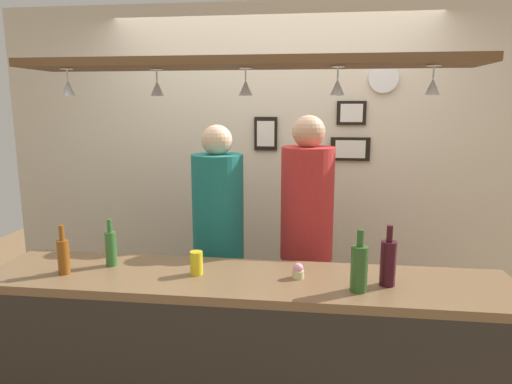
{
  "coord_description": "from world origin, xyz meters",
  "views": [
    {
      "loc": [
        0.34,
        -2.54,
        1.83
      ],
      "look_at": [
        0.0,
        0.1,
        1.32
      ],
      "focal_mm": 32.1,
      "sensor_mm": 36.0,
      "label": 1
    }
  ],
  "objects_px": {
    "person_middle_teal_shirt": "(218,227)",
    "bottle_wine_dark_red": "(388,262)",
    "picture_frame_crest": "(266,134)",
    "bottle_champagne_green": "(359,267)",
    "picture_frame_upper_small": "(351,113)",
    "cupcake": "(298,271)",
    "bottle_beer_amber_tall": "(63,255)",
    "person_right_red_shirt": "(307,224)",
    "picture_frame_lower_pair": "(350,149)",
    "wall_clock": "(383,78)",
    "bottle_beer_green_import": "(111,247)",
    "drink_can": "(196,263)"
  },
  "relations": [
    {
      "from": "person_middle_teal_shirt",
      "to": "bottle_wine_dark_red",
      "type": "relative_size",
      "value": 5.68
    },
    {
      "from": "person_middle_teal_shirt",
      "to": "picture_frame_crest",
      "type": "bearing_deg",
      "value": 71.22
    },
    {
      "from": "bottle_champagne_green",
      "to": "picture_frame_upper_small",
      "type": "height_order",
      "value": "picture_frame_upper_small"
    },
    {
      "from": "person_middle_teal_shirt",
      "to": "cupcake",
      "type": "relative_size",
      "value": 21.84
    },
    {
      "from": "bottle_beer_amber_tall",
      "to": "picture_frame_crest",
      "type": "relative_size",
      "value": 1.0
    },
    {
      "from": "bottle_wine_dark_red",
      "to": "cupcake",
      "type": "bearing_deg",
      "value": 175.11
    },
    {
      "from": "person_right_red_shirt",
      "to": "bottle_champagne_green",
      "type": "xyz_separation_m",
      "value": [
        0.26,
        -0.81,
        0.01
      ]
    },
    {
      "from": "bottle_champagne_green",
      "to": "picture_frame_upper_small",
      "type": "distance_m",
      "value": 1.67
    },
    {
      "from": "cupcake",
      "to": "picture_frame_crest",
      "type": "height_order",
      "value": "picture_frame_crest"
    },
    {
      "from": "person_middle_teal_shirt",
      "to": "picture_frame_lower_pair",
      "type": "relative_size",
      "value": 5.68
    },
    {
      "from": "picture_frame_upper_small",
      "to": "bottle_champagne_green",
      "type": "bearing_deg",
      "value": -91.88
    },
    {
      "from": "bottle_beer_amber_tall",
      "to": "bottle_wine_dark_red",
      "type": "height_order",
      "value": "bottle_wine_dark_red"
    },
    {
      "from": "bottle_champagne_green",
      "to": "wall_clock",
      "type": "distance_m",
      "value": 1.8
    },
    {
      "from": "bottle_beer_green_import",
      "to": "bottle_champagne_green",
      "type": "height_order",
      "value": "bottle_champagne_green"
    },
    {
      "from": "person_middle_teal_shirt",
      "to": "bottle_beer_green_import",
      "type": "relative_size",
      "value": 6.55
    },
    {
      "from": "cupcake",
      "to": "picture_frame_upper_small",
      "type": "height_order",
      "value": "picture_frame_upper_small"
    },
    {
      "from": "person_middle_teal_shirt",
      "to": "picture_frame_upper_small",
      "type": "relative_size",
      "value": 7.74
    },
    {
      "from": "person_middle_teal_shirt",
      "to": "cupcake",
      "type": "bearing_deg",
      "value": -50.69
    },
    {
      "from": "picture_frame_lower_pair",
      "to": "wall_clock",
      "type": "height_order",
      "value": "wall_clock"
    },
    {
      "from": "person_middle_teal_shirt",
      "to": "picture_frame_lower_pair",
      "type": "height_order",
      "value": "person_middle_teal_shirt"
    },
    {
      "from": "person_middle_teal_shirt",
      "to": "picture_frame_crest",
      "type": "height_order",
      "value": "picture_frame_crest"
    },
    {
      "from": "person_middle_teal_shirt",
      "to": "bottle_beer_green_import",
      "type": "xyz_separation_m",
      "value": [
        -0.46,
        -0.63,
        0.04
      ]
    },
    {
      "from": "drink_can",
      "to": "picture_frame_lower_pair",
      "type": "relative_size",
      "value": 0.41
    },
    {
      "from": "person_right_red_shirt",
      "to": "cupcake",
      "type": "bearing_deg",
      "value": -92.33
    },
    {
      "from": "bottle_beer_amber_tall",
      "to": "bottle_wine_dark_red",
      "type": "distance_m",
      "value": 1.64
    },
    {
      "from": "bottle_beer_green_import",
      "to": "drink_can",
      "type": "distance_m",
      "value": 0.5
    },
    {
      "from": "drink_can",
      "to": "picture_frame_lower_pair",
      "type": "bearing_deg",
      "value": 58.38
    },
    {
      "from": "person_right_red_shirt",
      "to": "cupcake",
      "type": "relative_size",
      "value": 22.65
    },
    {
      "from": "wall_clock",
      "to": "bottle_champagne_green",
      "type": "bearing_deg",
      "value": -100.24
    },
    {
      "from": "bottle_beer_amber_tall",
      "to": "person_right_red_shirt",
      "type": "bearing_deg",
      "value": 32.19
    },
    {
      "from": "bottle_beer_amber_tall",
      "to": "picture_frame_upper_small",
      "type": "relative_size",
      "value": 1.18
    },
    {
      "from": "bottle_wine_dark_red",
      "to": "bottle_beer_amber_tall",
      "type": "bearing_deg",
      "value": -177.93
    },
    {
      "from": "cupcake",
      "to": "picture_frame_upper_small",
      "type": "xyz_separation_m",
      "value": [
        0.34,
        1.39,
        0.77
      ]
    },
    {
      "from": "drink_can",
      "to": "person_middle_teal_shirt",
      "type": "bearing_deg",
      "value": 92.79
    },
    {
      "from": "picture_frame_upper_small",
      "to": "wall_clock",
      "type": "distance_m",
      "value": 0.34
    },
    {
      "from": "bottle_beer_green_import",
      "to": "person_right_red_shirt",
      "type": "bearing_deg",
      "value": 31.0
    },
    {
      "from": "bottle_beer_green_import",
      "to": "picture_frame_upper_small",
      "type": "height_order",
      "value": "picture_frame_upper_small"
    },
    {
      "from": "bottle_champagne_green",
      "to": "picture_frame_lower_pair",
      "type": "distance_m",
      "value": 1.57
    },
    {
      "from": "drink_can",
      "to": "wall_clock",
      "type": "relative_size",
      "value": 0.55
    },
    {
      "from": "bottle_champagne_green",
      "to": "bottle_beer_amber_tall",
      "type": "bearing_deg",
      "value": 178.7
    },
    {
      "from": "bottle_beer_amber_tall",
      "to": "wall_clock",
      "type": "bearing_deg",
      "value": 39.85
    },
    {
      "from": "bottle_champagne_green",
      "to": "drink_can",
      "type": "bearing_deg",
      "value": 171.92
    },
    {
      "from": "bottle_champagne_green",
      "to": "picture_frame_crest",
      "type": "relative_size",
      "value": 1.15
    },
    {
      "from": "person_right_red_shirt",
      "to": "wall_clock",
      "type": "relative_size",
      "value": 8.03
    },
    {
      "from": "bottle_beer_amber_tall",
      "to": "picture_frame_upper_small",
      "type": "height_order",
      "value": "picture_frame_upper_small"
    },
    {
      "from": "person_right_red_shirt",
      "to": "cupcake",
      "type": "xyz_separation_m",
      "value": [
        -0.03,
        -0.68,
        -0.07
      ]
    },
    {
      "from": "person_middle_teal_shirt",
      "to": "drink_can",
      "type": "xyz_separation_m",
      "value": [
        0.03,
        -0.7,
        -0.0
      ]
    },
    {
      "from": "cupcake",
      "to": "wall_clock",
      "type": "bearing_deg",
      "value": 67.88
    },
    {
      "from": "person_right_red_shirt",
      "to": "picture_frame_lower_pair",
      "type": "xyz_separation_m",
      "value": [
        0.31,
        0.71,
        0.42
      ]
    },
    {
      "from": "bottle_beer_green_import",
      "to": "drink_can",
      "type": "xyz_separation_m",
      "value": [
        0.49,
        -0.07,
        -0.04
      ]
    }
  ]
}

